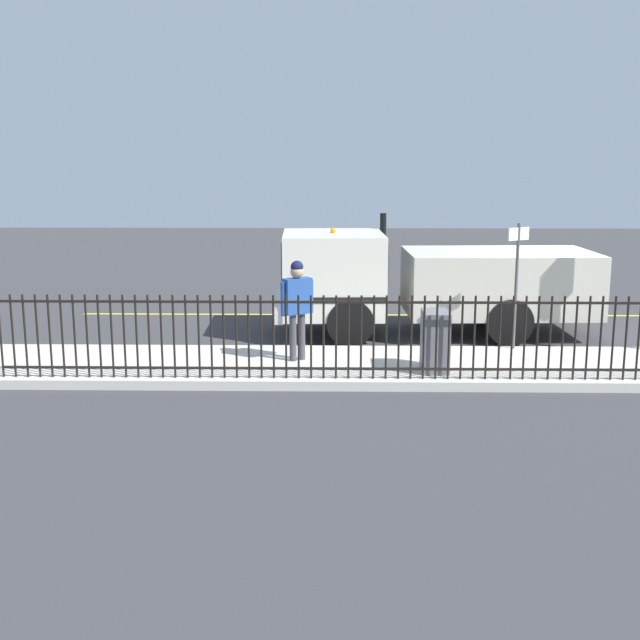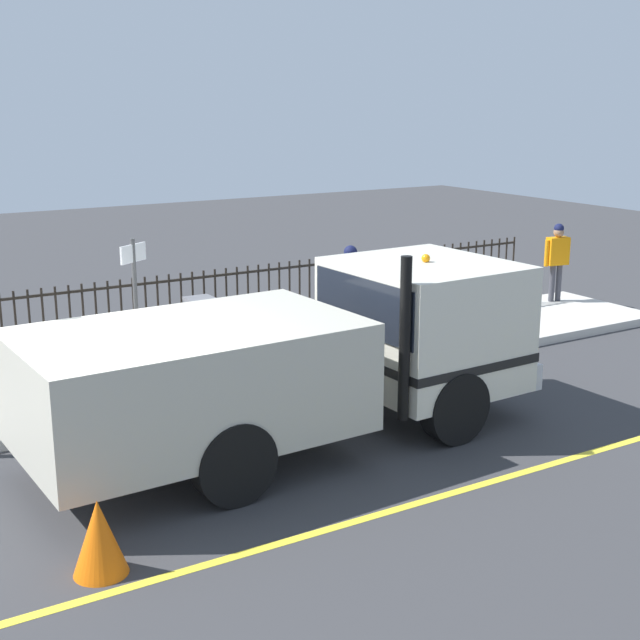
{
  "view_description": "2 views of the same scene",
  "coord_description": "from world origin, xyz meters",
  "px_view_note": "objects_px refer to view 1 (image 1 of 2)",
  "views": [
    {
      "loc": [
        16.93,
        -4.56,
        3.78
      ],
      "look_at": [
        2.24,
        -4.82,
        0.77
      ],
      "focal_mm": 45.15,
      "sensor_mm": 36.0,
      "label": 1
    },
    {
      "loc": [
        -9.27,
        2.76,
        4.36
      ],
      "look_at": [
        2.04,
        -4.13,
        1.0
      ],
      "focal_mm": 49.47,
      "sensor_mm": 36.0,
      "label": 2
    }
  ],
  "objects_px": {
    "utility_cabinet": "(435,341)",
    "traffic_cone": "(554,303)",
    "work_truck": "(414,277)",
    "street_sign": "(517,271)",
    "worker_standing": "(297,300)"
  },
  "relations": [
    {
      "from": "utility_cabinet",
      "to": "traffic_cone",
      "type": "relative_size",
      "value": 1.39
    },
    {
      "from": "work_truck",
      "to": "traffic_cone",
      "type": "relative_size",
      "value": 9.11
    },
    {
      "from": "work_truck",
      "to": "street_sign",
      "type": "xyz_separation_m",
      "value": [
        1.9,
        1.73,
        0.41
      ]
    },
    {
      "from": "street_sign",
      "to": "utility_cabinet",
      "type": "bearing_deg",
      "value": -45.74
    },
    {
      "from": "utility_cabinet",
      "to": "street_sign",
      "type": "bearing_deg",
      "value": 134.26
    },
    {
      "from": "work_truck",
      "to": "utility_cabinet",
      "type": "xyz_separation_m",
      "value": [
        3.57,
        0.02,
        -0.56
      ]
    },
    {
      "from": "utility_cabinet",
      "to": "street_sign",
      "type": "distance_m",
      "value": 2.58
    },
    {
      "from": "worker_standing",
      "to": "traffic_cone",
      "type": "relative_size",
      "value": 2.42
    },
    {
      "from": "worker_standing",
      "to": "utility_cabinet",
      "type": "bearing_deg",
      "value": -49.06
    },
    {
      "from": "work_truck",
      "to": "street_sign",
      "type": "relative_size",
      "value": 2.84
    },
    {
      "from": "worker_standing",
      "to": "utility_cabinet",
      "type": "xyz_separation_m",
      "value": [
        0.69,
        2.39,
        -0.59
      ]
    },
    {
      "from": "worker_standing",
      "to": "street_sign",
      "type": "height_order",
      "value": "street_sign"
    },
    {
      "from": "worker_standing",
      "to": "traffic_cone",
      "type": "xyz_separation_m",
      "value": [
        -4.66,
        5.85,
        -0.89
      ]
    },
    {
      "from": "traffic_cone",
      "to": "street_sign",
      "type": "bearing_deg",
      "value": -25.51
    },
    {
      "from": "worker_standing",
      "to": "utility_cabinet",
      "type": "distance_m",
      "value": 2.55
    }
  ]
}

